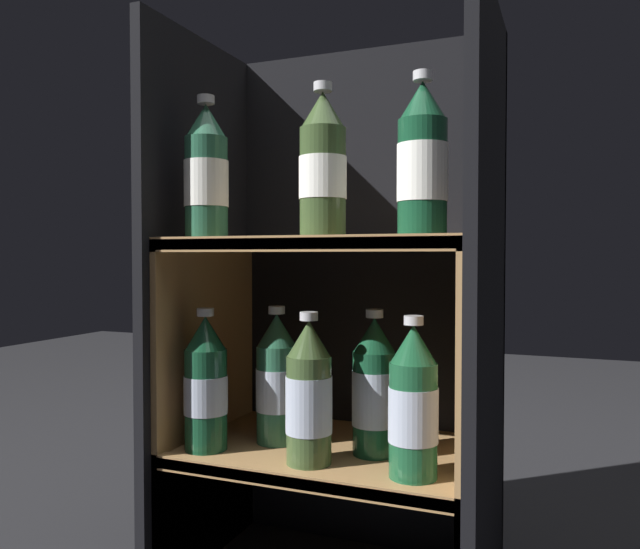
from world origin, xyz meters
TOP-DOWN VIEW (x-y plane):
  - fridge_back_wall at (0.00, 0.35)m, footprint 0.56×0.02m
  - fridge_side_left at (-0.27, 0.17)m, footprint 0.02×0.38m
  - fridge_side_right at (0.27, 0.17)m, footprint 0.02×0.38m
  - shelf_lower at (0.00, 0.16)m, footprint 0.52×0.34m
  - shelf_upper at (0.00, 0.16)m, footprint 0.52×0.34m
  - bottle_upper_front_0 at (-0.19, 0.07)m, footprint 0.08×0.08m
  - bottle_upper_front_1 at (0.02, 0.07)m, footprint 0.08×0.08m
  - bottle_upper_front_2 at (0.19, 0.07)m, footprint 0.08×0.08m
  - bottle_lower_front_0 at (-0.20, 0.07)m, footprint 0.08×0.08m
  - bottle_lower_front_1 at (-0.00, 0.07)m, footprint 0.08×0.08m
  - bottle_lower_front_2 at (0.17, 0.07)m, footprint 0.08×0.08m
  - bottle_lower_back_0 at (-0.10, 0.15)m, footprint 0.08×0.08m
  - bottle_lower_back_1 at (0.09, 0.15)m, footprint 0.08×0.08m

SIDE VIEW (x-z plane):
  - shelf_lower at x=0.00m, z-range 0.07..0.32m
  - bottle_lower_front_1 at x=0.00m, z-range 0.23..0.48m
  - bottle_lower_back_1 at x=0.09m, z-range 0.23..0.48m
  - bottle_lower_front_2 at x=0.17m, z-range 0.24..0.48m
  - bottle_lower_back_0 at x=-0.10m, z-range 0.24..0.48m
  - bottle_lower_front_0 at x=-0.20m, z-range 0.24..0.48m
  - shelf_upper at x=0.00m, z-range 0.12..0.74m
  - fridge_back_wall at x=0.00m, z-range 0.00..1.00m
  - fridge_side_left at x=-0.27m, z-range 0.00..1.00m
  - fridge_side_right at x=0.27m, z-range 0.00..1.00m
  - bottle_upper_front_2 at x=0.19m, z-range 0.60..0.85m
  - bottle_upper_front_0 at x=-0.19m, z-range 0.60..0.85m
  - bottle_upper_front_1 at x=0.02m, z-range 0.60..0.85m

